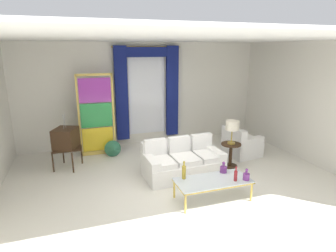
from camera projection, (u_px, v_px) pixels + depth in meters
ground_plane at (178, 183)px, 6.19m from camera, size 16.00×16.00×0.00m
wall_rear at (143, 94)px, 8.59m from camera, size 8.00×0.12×3.00m
wall_right at (302, 101)px, 7.46m from camera, size 0.12×7.00×3.00m
ceiling_slab at (166, 39)px, 6.13m from camera, size 8.00×7.60×0.04m
curtained_window at (147, 86)px, 8.41m from camera, size 2.00×0.17×2.70m
couch_white_long at (182, 162)px, 6.57m from camera, size 1.79×0.99×0.86m
coffee_table at (213, 181)px, 5.45m from camera, size 1.43×0.66×0.41m
bottle_blue_decanter at (246, 176)px, 5.42m from camera, size 0.13×0.13×0.23m
bottle_crystal_tall at (184, 171)px, 5.45m from camera, size 0.08×0.08×0.36m
bottle_amber_squat at (236, 175)px, 5.37m from camera, size 0.06×0.06×0.29m
bottle_ruby_flask at (223, 169)px, 5.75m from camera, size 0.14×0.14×0.23m
vintage_tv at (66, 139)px, 6.83m from camera, size 0.70×0.74×1.35m
armchair_white at (240, 145)px, 7.74m from camera, size 0.93×0.92×0.80m
stained_glass_divider at (97, 117)px, 7.63m from camera, size 0.95×0.05×2.20m
peacock_figurine at (113, 149)px, 7.63m from camera, size 0.44×0.60×0.50m
round_side_table at (231, 153)px, 6.99m from camera, size 0.48×0.48×0.59m
table_lamp_brass at (232, 126)px, 6.81m from camera, size 0.32×0.32×0.57m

